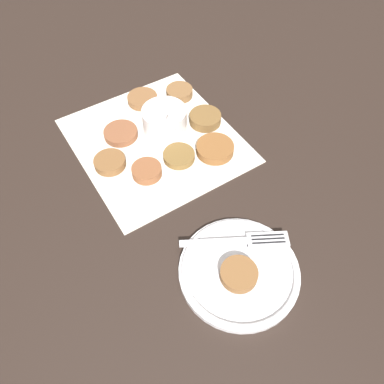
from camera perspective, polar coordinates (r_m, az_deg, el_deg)
ground_plane at (r=0.84m, az=-6.33°, el=8.78°), size 4.00×4.00×0.00m
napkin at (r=0.82m, az=-5.51°, el=7.92°), size 0.36×0.33×0.00m
sauce_bowl at (r=0.82m, az=-4.16°, el=10.71°), size 0.11×0.10×0.10m
fritter_0 at (r=0.77m, az=-2.00°, el=5.51°), size 0.07×0.07×0.01m
fritter_1 at (r=0.83m, az=-10.80°, el=8.79°), size 0.07×0.07×0.01m
fritter_2 at (r=0.92m, az=-1.92°, el=14.96°), size 0.06×0.06×0.02m
fritter_3 at (r=0.91m, az=-7.55°, el=13.89°), size 0.07×0.07×0.02m
fritter_4 at (r=0.75m, az=-6.91°, el=3.20°), size 0.06×0.06×0.02m
fritter_5 at (r=0.79m, az=3.53°, el=6.60°), size 0.08×0.08×0.02m
fritter_6 at (r=0.85m, az=2.03°, el=11.13°), size 0.07×0.07×0.02m
fritter_7 at (r=0.78m, az=-12.41°, el=4.44°), size 0.06×0.06×0.02m
serving_plate at (r=0.64m, az=7.18°, el=-11.79°), size 0.20×0.20×0.02m
fritter_on_plate at (r=0.62m, az=7.16°, el=-12.29°), size 0.06×0.06×0.02m
fork at (r=0.65m, az=8.30°, el=-7.33°), size 0.11×0.18×0.00m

